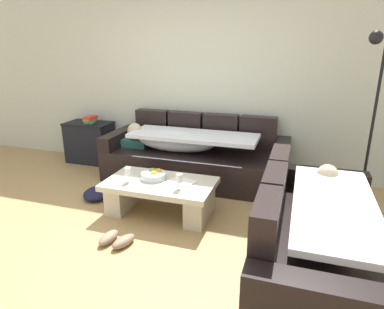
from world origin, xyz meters
The scene contains 14 objects.
ground_plane centered at (0.00, 0.00, 0.00)m, with size 14.00×14.00×0.00m, color #AA8652.
back_wall centered at (0.00, 2.15, 1.35)m, with size 9.00×0.10×2.70m, color beige.
couch_along_wall centered at (0.20, 1.63, 0.33)m, with size 2.47×0.92×0.88m.
couch_near_window centered at (1.79, -0.07, 0.34)m, with size 0.92×1.98×0.88m.
coffee_table centered at (0.17, 0.56, 0.24)m, with size 1.20×0.68×0.38m.
fruit_bowl centered at (0.07, 0.62, 0.42)m, with size 0.28×0.28×0.10m.
wine_glass_near_left centered at (-0.15, 0.43, 0.50)m, with size 0.07×0.07×0.17m.
wine_glass_near_right centered at (0.44, 0.43, 0.50)m, with size 0.07×0.07×0.17m.
open_magazine centered at (0.41, 0.62, 0.39)m, with size 0.28×0.21×0.01m, color white.
side_cabinet centered at (-1.61, 1.85, 0.32)m, with size 0.72×0.44×0.64m.
book_stack_on_cabinet centered at (-1.56, 1.85, 0.69)m, with size 0.15×0.23×0.11m.
floor_lamp centered at (2.29, 1.49, 1.12)m, with size 0.33×0.31×1.95m.
pair_of_shoes centered at (0.01, -0.16, 0.04)m, with size 0.34×0.30×0.09m.
crumpled_garment centered at (-0.74, 0.68, 0.06)m, with size 0.40×0.32×0.12m, color #191933.
Camera 1 is at (1.58, -2.62, 1.81)m, focal length 31.76 mm.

